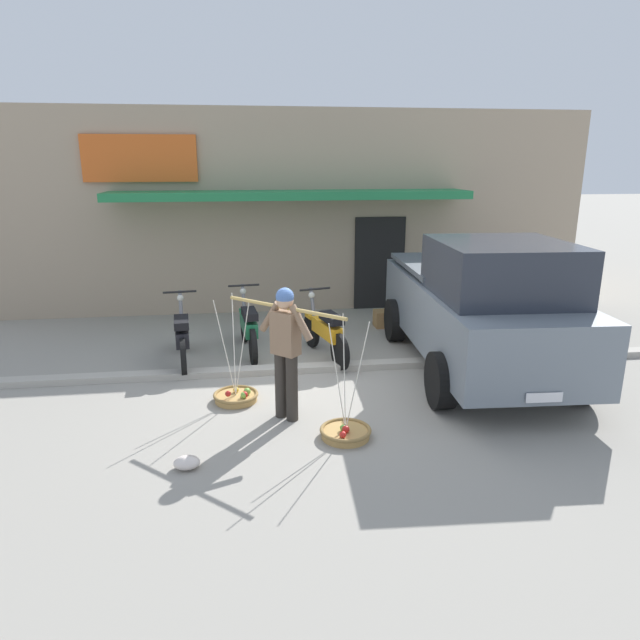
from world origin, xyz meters
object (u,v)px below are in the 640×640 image
at_px(parked_truck, 480,306).
at_px(wooden_crate, 386,319).
at_px(fruit_vendor, 286,345).
at_px(fruit_basket_right_side, 236,396).
at_px(motorcycle_second_in_row, 248,327).
at_px(motorcycle_nearest_shop, 182,336).
at_px(fruit_basket_left_side, 345,432).
at_px(plastic_litter_bag, 187,463).
at_px(motorcycle_third_in_row, 326,332).

height_order(parked_truck, wooden_crate, parked_truck).
relative_size(fruit_vendor, parked_truck, 0.35).
distance_m(fruit_basket_right_side, motorcycle_second_in_row, 2.05).
relative_size(fruit_vendor, motorcycle_nearest_shop, 0.93).
xyz_separation_m(fruit_vendor, fruit_basket_right_side, (-0.64, 0.61, -0.90)).
xyz_separation_m(motorcycle_second_in_row, wooden_crate, (2.69, 1.22, -0.29)).
height_order(fruit_vendor, parked_truck, parked_truck).
relative_size(fruit_basket_left_side, plastic_litter_bag, 5.18).
xyz_separation_m(motorcycle_nearest_shop, parked_truck, (4.55, -0.94, 0.58)).
bearing_deg(parked_truck, fruit_basket_right_side, -169.22).
bearing_deg(motorcycle_second_in_row, fruit_basket_right_side, -95.75).
bearing_deg(motorcycle_third_in_row, motorcycle_second_in_row, 160.34).
xyz_separation_m(fruit_basket_right_side, motorcycle_nearest_shop, (-0.85, 1.65, 0.38)).
distance_m(fruit_basket_left_side, plastic_litter_bag, 1.85).
relative_size(plastic_litter_bag, wooden_crate, 0.64).
bearing_deg(fruit_vendor, fruit_basket_left_side, -43.83).
relative_size(motorcycle_third_in_row, plastic_litter_bag, 6.37).
bearing_deg(fruit_basket_left_side, motorcycle_second_in_row, 108.49).
height_order(motorcycle_third_in_row, plastic_litter_bag, motorcycle_third_in_row).
relative_size(fruit_basket_right_side, plastic_litter_bag, 5.18).
bearing_deg(motorcycle_second_in_row, motorcycle_third_in_row, -19.66).
height_order(fruit_basket_left_side, motorcycle_second_in_row, fruit_basket_left_side).
bearing_deg(wooden_crate, fruit_vendor, -120.42).
height_order(fruit_basket_left_side, plastic_litter_bag, fruit_basket_left_side).
xyz_separation_m(motorcycle_nearest_shop, motorcycle_second_in_row, (1.05, 0.36, 0.00)).
xyz_separation_m(plastic_litter_bag, wooden_crate, (3.40, 4.92, 0.09)).
xyz_separation_m(fruit_vendor, plastic_litter_bag, (-1.15, -1.08, -0.91)).
distance_m(motorcycle_second_in_row, wooden_crate, 2.97).
height_order(fruit_vendor, plastic_litter_bag, fruit_vendor).
distance_m(motorcycle_third_in_row, parked_truck, 2.47).
bearing_deg(plastic_litter_bag, fruit_basket_left_side, 14.47).
distance_m(motorcycle_second_in_row, parked_truck, 3.78).
distance_m(motorcycle_second_in_row, plastic_litter_bag, 3.79).
xyz_separation_m(fruit_vendor, wooden_crate, (2.26, 3.84, -0.82)).
relative_size(motorcycle_nearest_shop, motorcycle_third_in_row, 1.02).
xyz_separation_m(fruit_vendor, motorcycle_second_in_row, (-0.44, 2.62, -0.53)).
bearing_deg(motorcycle_third_in_row, fruit_vendor, -110.58).
height_order(fruit_basket_right_side, plastic_litter_bag, fruit_basket_right_side).
relative_size(motorcycle_nearest_shop, motorcycle_second_in_row, 1.00).
bearing_deg(motorcycle_nearest_shop, plastic_litter_bag, -84.16).
distance_m(motorcycle_nearest_shop, wooden_crate, 4.08).
xyz_separation_m(motorcycle_nearest_shop, wooden_crate, (3.74, 1.58, -0.29)).
xyz_separation_m(motorcycle_nearest_shop, plastic_litter_bag, (0.34, -3.34, -0.38)).
distance_m(fruit_basket_right_side, wooden_crate, 4.34).
height_order(motorcycle_nearest_shop, wooden_crate, motorcycle_nearest_shop).
bearing_deg(parked_truck, motorcycle_nearest_shop, 168.32).
bearing_deg(plastic_litter_bag, wooden_crate, 55.34).
xyz_separation_m(motorcycle_third_in_row, wooden_crate, (1.44, 1.67, -0.29)).
distance_m(motorcycle_nearest_shop, motorcycle_third_in_row, 2.31).
xyz_separation_m(fruit_vendor, motorcycle_third_in_row, (0.82, 2.17, -0.53)).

